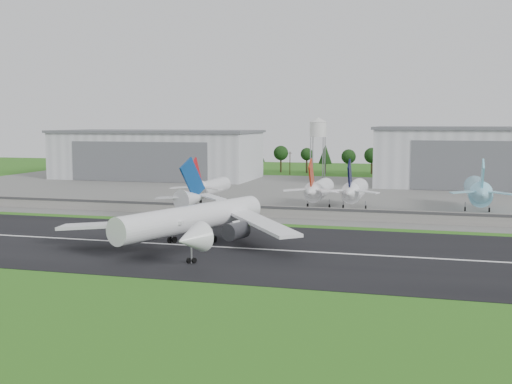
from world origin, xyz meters
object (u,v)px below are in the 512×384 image
(parked_jet_red_b, at_px, (318,190))
(parked_jet_navy, at_px, (354,191))
(parked_jet_red_a, at_px, (209,187))
(main_airliner, at_px, (192,224))
(parked_jet_skyblue, at_px, (478,191))

(parked_jet_red_b, bearing_deg, parked_jet_navy, 0.05)
(parked_jet_red_a, height_order, parked_jet_navy, parked_jet_navy)
(main_airliner, height_order, parked_jet_skyblue, main_airliner)
(parked_jet_red_b, xyz_separation_m, parked_jet_navy, (11.31, 0.01, 0.06))
(main_airliner, relative_size, parked_jet_red_b, 1.83)
(main_airliner, bearing_deg, parked_jet_navy, -91.93)
(main_airliner, height_order, parked_jet_navy, main_airliner)
(parked_jet_red_a, bearing_deg, main_airliner, -73.58)
(parked_jet_skyblue, bearing_deg, parked_jet_red_a, -176.52)
(main_airliner, bearing_deg, parked_jet_red_b, -83.21)
(main_airliner, relative_size, parked_jet_red_a, 1.83)
(main_airliner, xyz_separation_m, parked_jet_skyblue, (64.31, 72.03, 1.69))
(parked_jet_red_b, height_order, parked_jet_navy, parked_jet_navy)
(parked_jet_red_b, xyz_separation_m, parked_jet_skyblue, (47.91, 5.07, 0.48))
(parked_jet_skyblue, bearing_deg, parked_jet_navy, -172.13)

